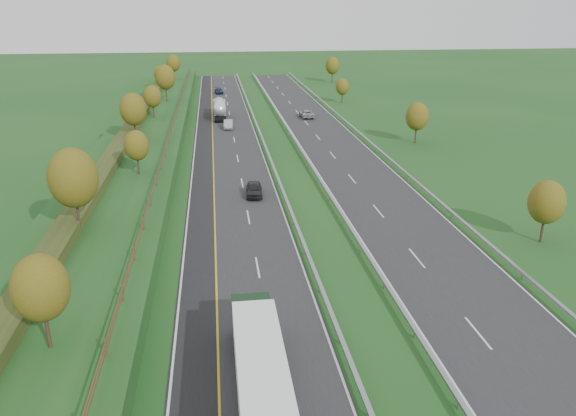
% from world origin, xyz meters
% --- Properties ---
extents(ground, '(400.00, 400.00, 0.00)m').
position_xyz_m(ground, '(8.00, 55.00, 0.00)').
color(ground, '#194719').
rests_on(ground, ground).
extents(near_carriageway, '(10.50, 200.00, 0.04)m').
position_xyz_m(near_carriageway, '(0.00, 60.00, 0.02)').
color(near_carriageway, '#242427').
rests_on(near_carriageway, ground).
extents(far_carriageway, '(10.50, 200.00, 0.04)m').
position_xyz_m(far_carriageway, '(16.50, 60.00, 0.02)').
color(far_carriageway, '#242427').
rests_on(far_carriageway, ground).
extents(hard_shoulder, '(3.00, 200.00, 0.04)m').
position_xyz_m(hard_shoulder, '(-3.75, 60.00, 0.02)').
color(hard_shoulder, black).
rests_on(hard_shoulder, ground).
extents(lane_markings, '(26.75, 200.00, 0.01)m').
position_xyz_m(lane_markings, '(6.40, 59.88, 0.05)').
color(lane_markings, silver).
rests_on(lane_markings, near_carriageway).
extents(embankment_left, '(12.00, 200.00, 2.00)m').
position_xyz_m(embankment_left, '(-13.00, 60.00, 1.00)').
color(embankment_left, '#194719').
rests_on(embankment_left, ground).
extents(hedge_left, '(2.20, 180.00, 1.10)m').
position_xyz_m(hedge_left, '(-15.00, 60.00, 2.55)').
color(hedge_left, '#273716').
rests_on(hedge_left, embankment_left).
extents(fence_left, '(0.12, 189.06, 1.20)m').
position_xyz_m(fence_left, '(-8.50, 59.59, 2.73)').
color(fence_left, '#422B19').
rests_on(fence_left, embankment_left).
extents(median_barrier_near, '(0.32, 200.00, 0.71)m').
position_xyz_m(median_barrier_near, '(5.70, 60.00, 0.61)').
color(median_barrier_near, gray).
rests_on(median_barrier_near, ground).
extents(median_barrier_far, '(0.32, 200.00, 0.71)m').
position_xyz_m(median_barrier_far, '(10.80, 60.00, 0.61)').
color(median_barrier_far, gray).
rests_on(median_barrier_far, ground).
extents(outer_barrier_far, '(0.32, 200.00, 0.71)m').
position_xyz_m(outer_barrier_far, '(22.30, 60.00, 0.62)').
color(outer_barrier_far, gray).
rests_on(outer_barrier_far, ground).
extents(trees_left, '(6.64, 164.30, 7.66)m').
position_xyz_m(trees_left, '(-12.64, 56.63, 6.37)').
color(trees_left, '#2D2116').
rests_on(trees_left, embankment_left).
extents(trees_far, '(8.45, 118.60, 7.12)m').
position_xyz_m(trees_far, '(29.80, 89.21, 4.25)').
color(trees_far, '#2D2116').
rests_on(trees_far, ground).
extents(box_lorry, '(2.58, 16.28, 4.06)m').
position_xyz_m(box_lorry, '(0.02, 4.79, 2.33)').
color(box_lorry, black).
rests_on(box_lorry, near_carriageway).
extents(road_tanker, '(2.40, 11.22, 3.46)m').
position_xyz_m(road_tanker, '(-0.72, 90.78, 1.86)').
color(road_tanker, silver).
rests_on(road_tanker, near_carriageway).
extents(car_dark_near, '(2.08, 4.65, 1.55)m').
position_xyz_m(car_dark_near, '(2.38, 41.95, 0.82)').
color(car_dark_near, black).
rests_on(car_dark_near, near_carriageway).
extents(car_silver_mid, '(1.75, 4.55, 1.48)m').
position_xyz_m(car_silver_mid, '(0.60, 80.31, 0.78)').
color(car_silver_mid, '#9B9A9F').
rests_on(car_silver_mid, near_carriageway).
extents(car_small_far, '(2.25, 4.65, 1.30)m').
position_xyz_m(car_small_far, '(-0.40, 122.58, 0.69)').
color(car_small_far, '#162545').
rests_on(car_small_far, near_carriageway).
extents(car_oncoming, '(2.55, 5.36, 1.48)m').
position_xyz_m(car_oncoming, '(16.17, 88.49, 0.78)').
color(car_oncoming, '#9C9DA0').
rests_on(car_oncoming, far_carriageway).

